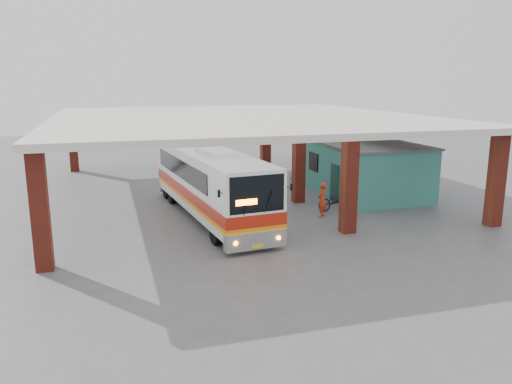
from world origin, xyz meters
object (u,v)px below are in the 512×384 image
at_px(coach_bus, 210,183).
at_px(pedestrian, 322,200).
at_px(motorcycle, 336,200).
at_px(red_chair, 295,175).

distance_m(coach_bus, pedestrian, 5.62).
xyz_separation_m(motorcycle, red_chair, (0.85, 8.19, -0.20)).
relative_size(pedestrian, red_chair, 2.32).
relative_size(coach_bus, motorcycle, 5.97).
bearing_deg(motorcycle, coach_bus, 81.89).
height_order(coach_bus, motorcycle, coach_bus).
height_order(motorcycle, pedestrian, pedestrian).
bearing_deg(red_chair, coach_bus, -128.90).
xyz_separation_m(coach_bus, red_chair, (7.41, 7.56, -1.41)).
distance_m(coach_bus, red_chair, 10.68).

